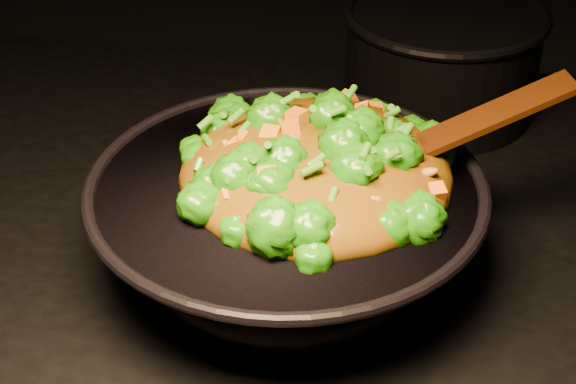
# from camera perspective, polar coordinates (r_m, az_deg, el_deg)

# --- Properties ---
(wok) EXTENTS (0.49, 0.49, 0.11)m
(wok) POSITION_cam_1_polar(r_m,az_deg,el_deg) (0.89, -0.10, -2.41)
(wok) COLOR black
(wok) RESTS_ON stovetop
(stir_fry) EXTENTS (0.29, 0.29, 0.09)m
(stir_fry) POSITION_cam_1_polar(r_m,az_deg,el_deg) (0.85, 1.85, 3.63)
(stir_fry) COLOR #247D08
(stir_fry) RESTS_ON wok
(spatula) EXTENTS (0.24, 0.11, 0.10)m
(spatula) POSITION_cam_1_polar(r_m,az_deg,el_deg) (0.88, 10.57, 3.78)
(spatula) COLOR #381907
(spatula) RESTS_ON wok
(back_pot) EXTENTS (0.31, 0.31, 0.14)m
(back_pot) POSITION_cam_1_polar(r_m,az_deg,el_deg) (1.20, 9.87, 8.41)
(back_pot) COLOR black
(back_pot) RESTS_ON stovetop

